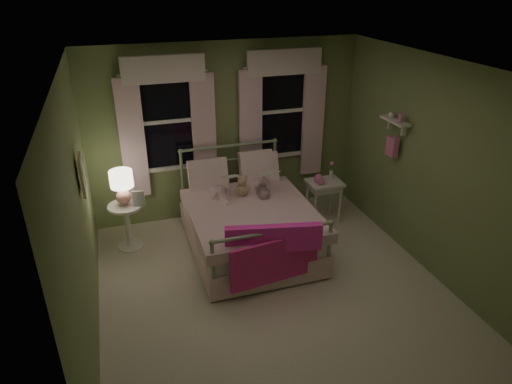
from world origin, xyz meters
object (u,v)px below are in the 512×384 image
object	(u,v)px
child_right	(258,168)
child_left	(219,172)
bed	(249,223)
table_lamp	(122,184)
teddy_bear	(242,187)
nightstand_right	(324,188)
nightstand_left	(127,220)

from	to	relation	value
child_right	child_left	bearing A→B (deg)	6.79
bed	child_left	xyz separation A→B (m)	(-0.29, 0.43, 0.61)
bed	table_lamp	bearing A→B (deg)	162.07
child_right	teddy_bear	world-z (taller)	child_right
child_right	table_lamp	world-z (taller)	child_right
teddy_bear	nightstand_right	xyz separation A→B (m)	(1.29, 0.10, -0.24)
child_left	child_right	bearing A→B (deg)	178.28
child_left	nightstand_right	size ratio (longest dim) A/B	1.29
child_right	nightstand_left	world-z (taller)	child_right
nightstand_left	table_lamp	world-z (taller)	table_lamp
bed	nightstand_right	distance (m)	1.35
teddy_bear	table_lamp	distance (m)	1.58
table_lamp	nightstand_right	distance (m)	2.87
nightstand_right	nightstand_left	bearing A→B (deg)	177.41
child_right	nightstand_left	bearing A→B (deg)	4.57
nightstand_left	bed	bearing A→B (deg)	-17.93
nightstand_right	child_left	bearing A→B (deg)	177.91
table_lamp	nightstand_right	xyz separation A→B (m)	(2.84, -0.13, -0.40)
child_right	teddy_bear	xyz separation A→B (m)	(-0.28, -0.16, -0.18)
teddy_bear	nightstand_left	size ratio (longest dim) A/B	0.47
child_right	teddy_bear	size ratio (longest dim) A/B	2.60
child_left	table_lamp	world-z (taller)	child_left
child_right	bed	bearing A→B (deg)	64.40
child_right	nightstand_left	size ratio (longest dim) A/B	1.23
child_left	nightstand_right	distance (m)	1.63
bed	child_left	bearing A→B (deg)	123.42
nightstand_right	teddy_bear	bearing A→B (deg)	-175.52
child_left	nightstand_left	xyz separation A→B (m)	(-1.27, 0.07, -0.56)
nightstand_left	nightstand_right	distance (m)	2.85
child_right	nightstand_right	xyz separation A→B (m)	(1.01, -0.06, -0.42)
nightstand_left	nightstand_right	xyz separation A→B (m)	(2.84, -0.13, 0.13)
teddy_bear	child_right	bearing A→B (deg)	29.50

